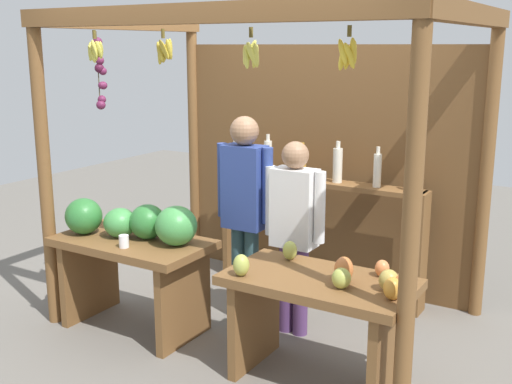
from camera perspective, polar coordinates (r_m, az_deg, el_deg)
name	(u,v)px	position (r m, az deg, el deg)	size (l,w,h in m)	color
ground_plane	(268,317)	(5.13, 1.09, -11.20)	(12.00, 12.00, 0.00)	slate
market_stall	(294,139)	(5.10, 3.43, 4.81)	(2.91, 1.96, 2.36)	brown
fruit_counter_left	(134,245)	(4.80, -10.98, -4.73)	(1.19, 0.64, 1.00)	brown
fruit_counter_right	(321,305)	(4.02, 5.93, -10.09)	(1.18, 0.64, 0.87)	brown
bottle_shelf_unit	(318,204)	(5.42, 5.61, -1.07)	(1.86, 0.22, 1.36)	brown
vendor_man	(245,201)	(4.78, -1.03, -0.80)	(0.48, 0.22, 1.61)	#305055
vendor_woman	(294,222)	(4.59, 3.48, -2.77)	(0.48, 0.20, 1.45)	#563669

